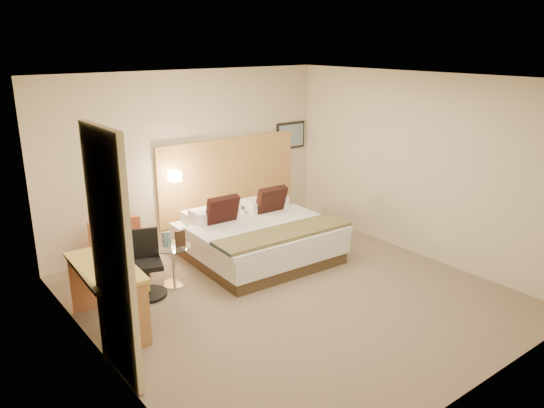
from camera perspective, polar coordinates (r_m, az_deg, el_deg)
floor at (r=6.88m, az=2.10°, el=-9.85°), size 4.80×5.00×0.02m
ceiling at (r=6.14m, az=2.38°, el=13.40°), size 4.80×5.00×0.02m
wall_back at (r=8.39m, az=-8.85°, el=4.87°), size 4.80×0.02×2.70m
wall_front at (r=4.84m, az=21.74°, el=-5.54°), size 4.80×0.02×2.70m
wall_left at (r=5.24m, az=-18.50°, el=-3.44°), size 0.02×5.00×2.70m
wall_right at (r=8.09m, az=15.49°, el=3.97°), size 0.02×5.00×2.70m
headboard_panel at (r=8.80m, az=-4.62°, el=2.92°), size 2.60×0.04×1.30m
art_frame at (r=9.46m, az=2.02°, el=7.38°), size 0.62×0.03×0.47m
art_canvas at (r=9.44m, az=2.09°, el=7.36°), size 0.54×0.01×0.39m
lamp_arm at (r=8.20m, az=-10.61°, el=3.05°), size 0.02×0.12×0.02m
lamp_shade at (r=8.15m, az=-10.42°, el=2.97°), size 0.15×0.15×0.15m
curtain at (r=5.08m, az=-16.86°, el=-5.52°), size 0.06×0.90×2.42m
bottle_a at (r=7.03m, az=-11.50°, el=-3.76°), size 0.06×0.06×0.20m
bottle_b at (r=7.04m, az=-11.07°, el=-3.68°), size 0.06×0.06×0.20m
menu_folder at (r=7.00m, az=-9.85°, el=-3.65°), size 0.13×0.06×0.22m
bed at (r=7.88m, az=-1.60°, el=-3.61°), size 2.06×2.01×0.97m
lounge_chair at (r=7.64m, az=-16.04°, el=-5.17°), size 0.79×0.72×0.74m
side_table at (r=7.14m, az=-10.56°, el=-6.29°), size 0.54×0.54×0.54m
desk at (r=6.16m, az=-17.24°, el=-7.65°), size 0.64×1.27×0.78m
desk_chair at (r=6.92m, az=-13.37°, el=-6.87°), size 0.60×0.60×0.84m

